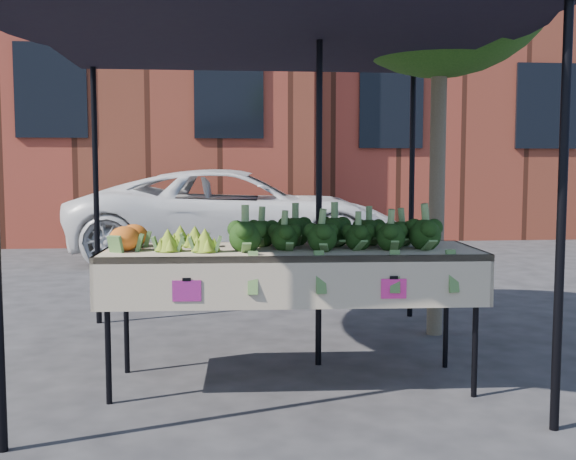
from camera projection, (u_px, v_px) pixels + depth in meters
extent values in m
plane|color=#252527|center=(329.00, 387.00, 4.56)|extent=(90.00, 90.00, 0.00)
cube|color=#C4AF91|center=(291.00, 317.00, 4.58)|extent=(2.43, 0.90, 0.90)
cube|color=#F22D8C|center=(189.00, 292.00, 4.09)|extent=(0.17, 0.01, 0.12)
cube|color=#ED2D8B|center=(396.00, 288.00, 4.22)|extent=(0.17, 0.01, 0.12)
ellipsoid|color=#16330F|center=(333.00, 228.00, 4.58)|extent=(1.37, 0.57, 0.26)
ellipsoid|color=#96AA2A|center=(187.00, 234.00, 4.50)|extent=(0.43, 0.57, 0.20)
ellipsoid|color=orange|center=(129.00, 235.00, 4.49)|extent=(0.23, 0.43, 0.18)
imported|color=white|center=(236.00, 96.00, 10.51)|extent=(1.53, 2.37, 4.94)
cube|color=brown|center=(21.00, 26.00, 15.54)|extent=(12.00, 8.00, 9.00)
cube|color=brown|center=(531.00, 50.00, 17.25)|extent=(12.00, 8.00, 8.50)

